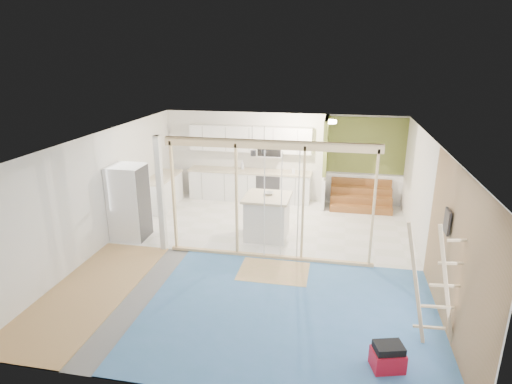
% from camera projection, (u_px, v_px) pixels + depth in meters
% --- Properties ---
extents(room, '(7.01, 8.01, 2.61)m').
position_uv_depth(room, '(255.00, 201.00, 8.91)').
color(room, slate).
rests_on(room, ground).
extents(floor_overlays, '(7.00, 8.00, 0.03)m').
position_uv_depth(floor_overlays, '(259.00, 256.00, 9.35)').
color(floor_overlays, white).
rests_on(floor_overlays, room).
extents(stud_frame, '(4.66, 0.14, 2.60)m').
position_uv_depth(stud_frame, '(242.00, 186.00, 8.87)').
color(stud_frame, beige).
rests_on(stud_frame, room).
extents(base_cabinets, '(4.45, 2.24, 0.93)m').
position_uv_depth(base_cabinets, '(224.00, 187.00, 12.60)').
color(base_cabinets, white).
rests_on(base_cabinets, room).
extents(upper_cabinets, '(3.60, 0.41, 0.85)m').
position_uv_depth(upper_cabinets, '(252.00, 140.00, 12.47)').
color(upper_cabinets, white).
rests_on(upper_cabinets, room).
extents(green_partition, '(2.25, 1.51, 2.60)m').
position_uv_depth(green_partition, '(351.00, 175.00, 12.06)').
color(green_partition, olive).
rests_on(green_partition, room).
extents(pot_rack, '(0.52, 0.52, 0.72)m').
position_uv_depth(pot_rack, '(258.00, 148.00, 10.52)').
color(pot_rack, black).
rests_on(pot_rack, room).
extents(sheathing_panel, '(0.02, 4.00, 2.60)m').
position_uv_depth(sheathing_panel, '(457.00, 258.00, 6.41)').
color(sheathing_panel, '#A27758').
rests_on(sheathing_panel, room).
extents(electrical_panel, '(0.04, 0.30, 0.40)m').
position_uv_depth(electrical_panel, '(447.00, 222.00, 6.87)').
color(electrical_panel, '#323337').
rests_on(electrical_panel, room).
extents(ceiling_light, '(0.32, 0.32, 0.08)m').
position_uv_depth(ceiling_light, '(330.00, 122.00, 11.07)').
color(ceiling_light, '#FFEABF').
rests_on(ceiling_light, room).
extents(fridge, '(0.79, 0.76, 1.79)m').
position_uv_depth(fridge, '(130.00, 203.00, 10.02)').
color(fridge, white).
rests_on(fridge, room).
extents(island, '(1.08, 1.08, 1.04)m').
position_uv_depth(island, '(267.00, 217.00, 10.17)').
color(island, silver).
rests_on(island, room).
extents(bowl, '(0.27, 0.27, 0.06)m').
position_uv_depth(bowl, '(269.00, 193.00, 10.12)').
color(bowl, beige).
rests_on(bowl, island).
extents(soap_bottle_a, '(0.13, 0.13, 0.27)m').
position_uv_depth(soap_bottle_a, '(242.00, 165.00, 12.73)').
color(soap_bottle_a, '#B3B9C8').
rests_on(soap_bottle_a, base_cabinets).
extents(soap_bottle_b, '(0.10, 0.10, 0.20)m').
position_uv_depth(soap_bottle_b, '(293.00, 170.00, 12.28)').
color(soap_bottle_b, white).
rests_on(soap_bottle_b, base_cabinets).
extents(toolbox, '(0.50, 0.43, 0.41)m').
position_uv_depth(toolbox, '(388.00, 357.00, 5.94)').
color(toolbox, '#AD1021').
rests_on(toolbox, room).
extents(ladder, '(1.02, 0.16, 1.91)m').
position_uv_depth(ladder, '(435.00, 286.00, 6.27)').
color(ladder, '#D5B482').
rests_on(ladder, room).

